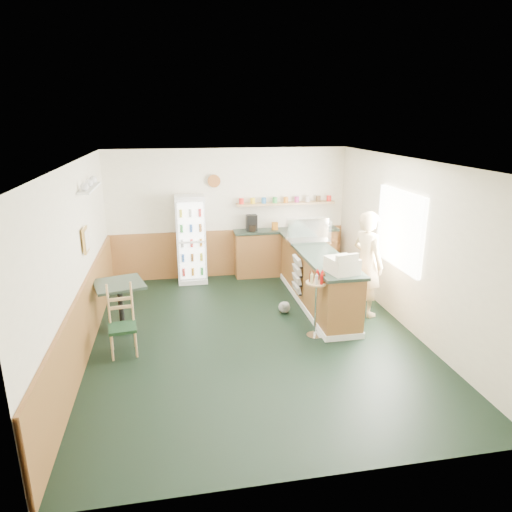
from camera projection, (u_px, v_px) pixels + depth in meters
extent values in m
plane|color=black|center=(254.00, 336.00, 7.16)|extent=(6.00, 6.00, 0.00)
cube|color=#EEE7CB|center=(229.00, 214.00, 9.60)|extent=(5.00, 0.02, 2.70)
cube|color=#EEE7CB|center=(77.00, 263.00, 6.34)|extent=(0.02, 6.00, 2.70)
cube|color=#EEE7CB|center=(410.00, 246.00, 7.20)|extent=(0.02, 6.00, 2.70)
cube|color=white|center=(254.00, 161.00, 6.37)|extent=(5.00, 6.00, 0.02)
cube|color=#995A31|center=(230.00, 253.00, 9.81)|extent=(4.98, 0.05, 1.00)
cube|color=#995A31|center=(86.00, 319.00, 6.59)|extent=(0.05, 5.98, 1.00)
cube|color=white|center=(399.00, 229.00, 7.42)|extent=(0.06, 1.45, 1.25)
cube|color=#D7A750|center=(86.00, 240.00, 6.76)|extent=(0.03, 0.32, 0.38)
cube|color=white|center=(90.00, 188.00, 7.03)|extent=(0.18, 1.20, 0.03)
cylinder|color=brown|center=(214.00, 181.00, 9.28)|extent=(0.26, 0.04, 0.26)
cube|color=#995A31|center=(317.00, 279.00, 8.27)|extent=(0.60, 2.95, 0.95)
cube|color=white|center=(316.00, 301.00, 8.39)|extent=(0.64, 2.97, 0.10)
cube|color=#28372B|center=(318.00, 253.00, 8.12)|extent=(0.68, 3.01, 0.05)
cube|color=#995A31|center=(286.00, 253.00, 9.87)|extent=(2.20, 0.38, 0.95)
cube|color=#28372B|center=(286.00, 230.00, 9.72)|extent=(2.24, 0.42, 0.05)
cube|color=tan|center=(286.00, 203.00, 9.63)|extent=(2.10, 0.22, 0.04)
cube|color=black|center=(252.00, 223.00, 9.53)|extent=(0.22, 0.18, 0.34)
cylinder|color=#B2664C|center=(241.00, 201.00, 9.44)|extent=(0.10, 0.10, 0.12)
cylinder|color=#B2664C|center=(253.00, 201.00, 9.48)|extent=(0.10, 0.10, 0.12)
cylinder|color=#B2664C|center=(264.00, 200.00, 9.52)|extent=(0.10, 0.10, 0.12)
cylinder|color=#B2664C|center=(275.00, 200.00, 9.56)|extent=(0.10, 0.10, 0.12)
cylinder|color=#B2664C|center=(286.00, 200.00, 9.60)|extent=(0.10, 0.10, 0.12)
cylinder|color=#B2664C|center=(297.00, 199.00, 9.65)|extent=(0.10, 0.10, 0.12)
cylinder|color=#B2664C|center=(308.00, 199.00, 9.69)|extent=(0.10, 0.10, 0.12)
cylinder|color=#B2664C|center=(318.00, 199.00, 9.73)|extent=(0.10, 0.10, 0.12)
cylinder|color=#B2664C|center=(329.00, 198.00, 9.77)|extent=(0.10, 0.10, 0.12)
cube|color=white|center=(191.00, 239.00, 9.38)|extent=(0.59, 0.42, 1.80)
cube|color=white|center=(191.00, 241.00, 9.16)|extent=(0.50, 0.02, 1.59)
cube|color=silver|center=(192.00, 242.00, 9.09)|extent=(0.53, 0.02, 1.64)
cube|color=silver|center=(308.00, 241.00, 8.68)|extent=(0.79, 0.41, 0.05)
cube|color=silver|center=(308.00, 230.00, 8.62)|extent=(0.77, 0.39, 0.39)
cube|color=beige|center=(342.00, 265.00, 6.96)|extent=(0.49, 0.51, 0.24)
imported|color=tan|center=(367.00, 264.00, 7.75)|extent=(0.61, 0.72, 1.82)
cylinder|color=silver|center=(315.00, 335.00, 7.17)|extent=(0.26, 0.26, 0.02)
cylinder|color=silver|center=(316.00, 310.00, 7.04)|extent=(0.04, 0.04, 0.88)
cylinder|color=tan|center=(317.00, 283.00, 6.92)|extent=(0.34, 0.34, 0.02)
cylinder|color=red|center=(322.00, 276.00, 6.94)|extent=(0.05, 0.05, 0.15)
cylinder|color=red|center=(318.00, 275.00, 6.99)|extent=(0.05, 0.05, 0.15)
cylinder|color=red|center=(313.00, 276.00, 6.97)|extent=(0.05, 0.05, 0.15)
cylinder|color=red|center=(310.00, 277.00, 6.91)|extent=(0.05, 0.05, 0.15)
cylinder|color=red|center=(312.00, 279.00, 6.84)|extent=(0.05, 0.05, 0.15)
cylinder|color=red|center=(317.00, 280.00, 6.79)|extent=(0.05, 0.05, 0.15)
cylinder|color=red|center=(322.00, 280.00, 6.81)|extent=(0.05, 0.05, 0.15)
cylinder|color=red|center=(324.00, 278.00, 6.87)|extent=(0.05, 0.05, 0.15)
cube|color=black|center=(297.00, 291.00, 8.33)|extent=(0.05, 0.42, 0.03)
cube|color=beige|center=(296.00, 288.00, 8.31)|extent=(0.09, 0.38, 0.14)
cube|color=black|center=(298.00, 282.00, 8.28)|extent=(0.05, 0.42, 0.03)
cube|color=beige|center=(297.00, 279.00, 8.26)|extent=(0.09, 0.38, 0.14)
cube|color=black|center=(298.00, 273.00, 8.23)|extent=(0.05, 0.42, 0.03)
cube|color=beige|center=(297.00, 270.00, 8.21)|extent=(0.09, 0.38, 0.14)
cube|color=black|center=(298.00, 264.00, 8.18)|extent=(0.05, 0.42, 0.03)
cube|color=beige|center=(297.00, 261.00, 8.16)|extent=(0.09, 0.38, 0.14)
cylinder|color=black|center=(123.00, 328.00, 7.38)|extent=(0.42, 0.42, 0.04)
cylinder|color=black|center=(121.00, 307.00, 7.27)|extent=(0.08, 0.08, 0.73)
cube|color=#28372B|center=(119.00, 284.00, 7.16)|extent=(0.90, 0.90, 0.04)
cube|color=#15301B|center=(123.00, 328.00, 6.52)|extent=(0.43, 0.43, 0.05)
cylinder|color=tan|center=(111.00, 347.00, 6.40)|extent=(0.03, 0.03, 0.40)
cylinder|color=tan|center=(135.00, 345.00, 6.45)|extent=(0.03, 0.03, 0.40)
cylinder|color=tan|center=(113.00, 337.00, 6.71)|extent=(0.03, 0.03, 0.40)
cylinder|color=tan|center=(136.00, 335.00, 6.76)|extent=(0.03, 0.03, 0.40)
cube|color=tan|center=(122.00, 303.00, 6.59)|extent=(0.35, 0.08, 0.62)
sphere|color=gray|center=(284.00, 307.00, 7.99)|extent=(0.21, 0.21, 0.21)
sphere|color=gray|center=(286.00, 305.00, 7.87)|extent=(0.12, 0.12, 0.12)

